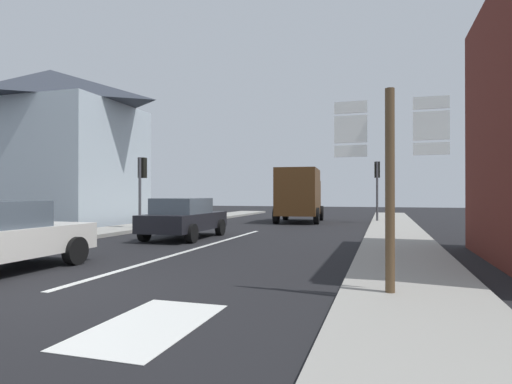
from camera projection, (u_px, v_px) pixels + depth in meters
The scene contains 11 objects.
ground_plane at pixel (242, 236), 16.42m from camera, with size 80.00×80.00×0.00m, color black.
sidewalk_right at pixel (399, 245), 12.83m from camera, with size 2.22×44.00×0.14m, color gray.
sidewalk_left at pixel (84, 234), 16.19m from camera, with size 2.22×44.00×0.14m, color gray.
lane_centre_stripe at pixel (199, 248), 12.59m from camera, with size 0.16×12.00×0.01m, color silver.
lane_turn_arrow at pixel (150, 325), 5.15m from camera, with size 1.20×2.20×0.01m, color silver.
clapboard_house_left at pixel (50, 146), 22.75m from camera, with size 9.19×7.39×8.36m.
sedan_far at pixel (184, 218), 15.32m from camera, with size 2.05×4.24×1.47m.
delivery_truck at pixel (299, 194), 24.30m from camera, with size 2.78×5.14×3.05m.
route_sign_post at pixel (390, 174), 6.31m from camera, with size 1.66×0.14×3.20m.
traffic_light_near_left at pixel (142, 177), 18.60m from camera, with size 0.30×0.49×3.24m.
traffic_light_far_right at pixel (377, 178), 23.61m from camera, with size 0.30×0.49×3.45m.
Camera 1 is at (5.31, -5.56, 1.61)m, focal length 29.52 mm.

